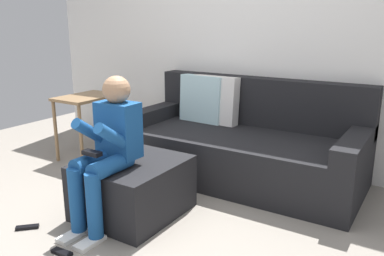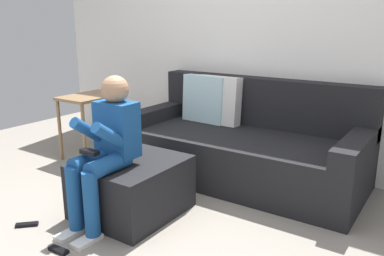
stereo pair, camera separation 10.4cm
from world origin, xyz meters
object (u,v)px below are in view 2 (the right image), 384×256
at_px(person_seated, 106,145).
at_px(remote_by_storage_bin, 27,225).
at_px(remote_near_ottoman, 59,250).
at_px(couch_sectional, 244,144).
at_px(ottoman, 132,187).
at_px(side_table, 91,105).

relative_size(person_seated, remote_by_storage_bin, 6.86).
bearing_deg(remote_near_ottoman, remote_by_storage_bin, 165.72).
relative_size(person_seated, remote_near_ottoman, 7.34).
bearing_deg(person_seated, remote_near_ottoman, -88.13).
distance_m(remote_near_ottoman, remote_by_storage_bin, 0.48).
bearing_deg(person_seated, remote_by_storage_bin, -139.45).
distance_m(couch_sectional, remote_by_storage_bin, 1.98).
distance_m(couch_sectional, person_seated, 1.45).
relative_size(couch_sectional, remote_near_ottoman, 14.79).
bearing_deg(couch_sectional, remote_by_storage_bin, -116.17).
bearing_deg(ottoman, person_seated, -98.39).
bearing_deg(side_table, couch_sectional, 12.56).
xyz_separation_m(ottoman, side_table, (-1.28, 0.78, 0.36)).
bearing_deg(side_table, ottoman, -31.27).
bearing_deg(remote_near_ottoman, ottoman, 84.91).
relative_size(couch_sectional, ottoman, 2.87).
bearing_deg(person_seated, side_table, 141.63).
relative_size(side_table, remote_near_ottoman, 4.64).
height_order(ottoman, side_table, side_table).
xyz_separation_m(couch_sectional, person_seated, (-0.41, -1.36, 0.27)).
xyz_separation_m(ottoman, remote_by_storage_bin, (-0.49, -0.60, -0.20)).
height_order(side_table, remote_by_storage_bin, side_table).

